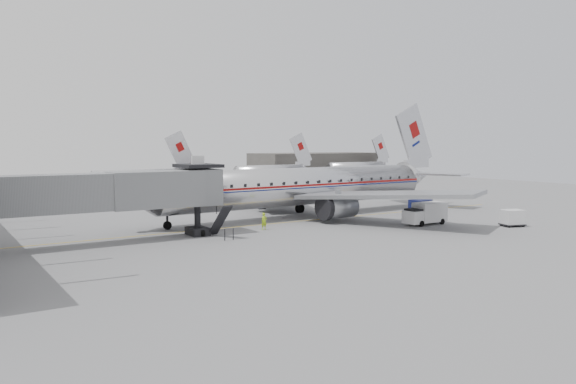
% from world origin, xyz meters
% --- Properties ---
extents(ground, '(160.00, 160.00, 0.00)m').
position_xyz_m(ground, '(0.00, 0.00, 0.00)').
color(ground, slate).
rests_on(ground, ground).
extents(hangar, '(30.00, 12.00, 6.00)m').
position_xyz_m(hangar, '(45.00, 60.00, 3.00)').
color(hangar, '#3C3937').
rests_on(hangar, ground).
extents(apron_line, '(60.00, 0.15, 0.01)m').
position_xyz_m(apron_line, '(3.00, 6.00, 0.01)').
color(apron_line, gold).
rests_on(apron_line, ground).
extents(jet_bridge, '(21.00, 6.20, 7.10)m').
position_xyz_m(jet_bridge, '(-16.66, 3.67, 4.18)').
color(jet_bridge, slate).
rests_on(jet_bridge, ground).
extents(distant_aircraft_near, '(16.39, 3.20, 10.26)m').
position_xyz_m(distant_aircraft_near, '(-1.79, 42.00, 2.73)').
color(distant_aircraft_near, silver).
rests_on(distant_aircraft_near, ground).
extents(distant_aircraft_mid, '(16.39, 3.20, 10.26)m').
position_xyz_m(distant_aircraft_mid, '(24.21, 46.00, 2.73)').
color(distant_aircraft_mid, silver).
rests_on(distant_aircraft_mid, ground).
extents(distant_aircraft_far, '(16.39, 3.20, 10.26)m').
position_xyz_m(distant_aircraft_far, '(48.21, 50.00, 2.73)').
color(distant_aircraft_far, silver).
rests_on(distant_aircraft_far, ground).
extents(airliner, '(42.54, 39.36, 13.45)m').
position_xyz_m(airliner, '(6.26, 9.04, 3.38)').
color(airliner, silver).
rests_on(airliner, ground).
extents(service_van, '(4.70, 1.89, 2.21)m').
position_xyz_m(service_van, '(12.72, -2.92, 1.16)').
color(service_van, white).
rests_on(service_van, ground).
extents(baggage_cart_navy, '(2.60, 2.10, 1.88)m').
position_xyz_m(baggage_cart_navy, '(17.15, 2.00, 1.00)').
color(baggage_cart_navy, '#0E133A').
rests_on(baggage_cart_navy, ground).
extents(baggage_cart_white, '(2.49, 2.16, 1.65)m').
position_xyz_m(baggage_cart_white, '(18.98, -8.53, 0.88)').
color(baggage_cart_white, silver).
rests_on(baggage_cart_white, ground).
extents(ramp_worker, '(0.62, 0.43, 1.62)m').
position_xyz_m(ramp_worker, '(-2.73, 3.00, 0.81)').
color(ramp_worker, '#9ECA17').
rests_on(ramp_worker, ground).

